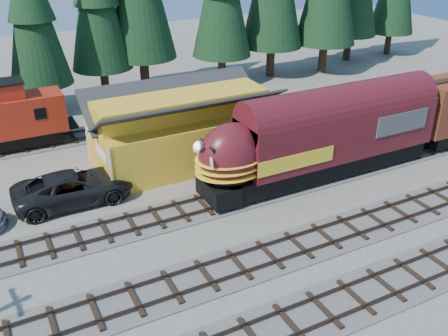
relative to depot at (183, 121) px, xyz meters
name	(u,v)px	position (x,y,z in m)	size (l,w,h in m)	color
ground	(260,234)	(0.00, -10.50, -2.96)	(120.00, 120.00, 0.00)	#6B665B
track_siding	(353,167)	(10.00, -6.50, -2.90)	(68.00, 3.20, 0.33)	#4C4947
track_main_south	(420,206)	(10.00, -12.50, -2.90)	(68.00, 3.20, 0.33)	#4C4947
track_spur	(23,147)	(-10.00, 7.50, -2.90)	(32.00, 3.20, 0.33)	#4C4947
depot	(183,121)	(0.00, 0.00, 0.00)	(12.80, 7.00, 5.30)	orange
locomotive	(315,141)	(6.43, -6.50, -0.25)	(17.26, 3.43, 4.69)	black
pickup_truck_a	(73,188)	(-8.23, -2.34, -1.98)	(3.26, 7.07, 1.96)	black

